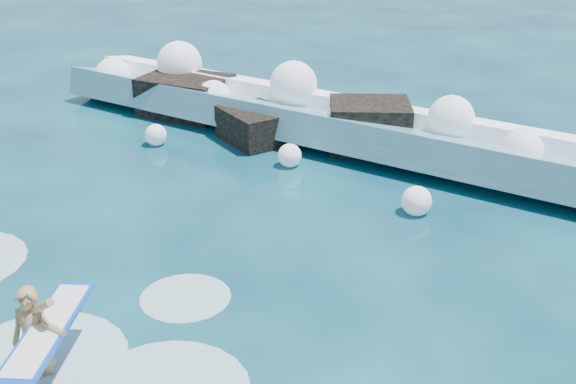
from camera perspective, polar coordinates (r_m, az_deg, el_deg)
name	(u,v)px	position (r m, az deg, el deg)	size (l,w,h in m)	color
ground	(154,274)	(12.95, -10.51, -6.41)	(200.00, 200.00, 0.00)	#07253B
breaking_wave	(322,121)	(18.89, 2.72, 5.59)	(16.11, 2.59, 1.39)	teal
rock_cluster	(260,114)	(19.58, -2.22, 6.14)	(8.27, 3.39, 1.39)	black
surfer_with_board	(37,340)	(10.62, -19.20, -10.97)	(1.59, 2.86, 1.71)	#A6804D
wave_spray	(311,104)	(18.80, 1.79, 6.98)	(15.48, 4.12, 1.95)	white
surf_foam	(26,339)	(11.82, -20.00, -10.88)	(8.59, 5.64, 0.13)	silver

